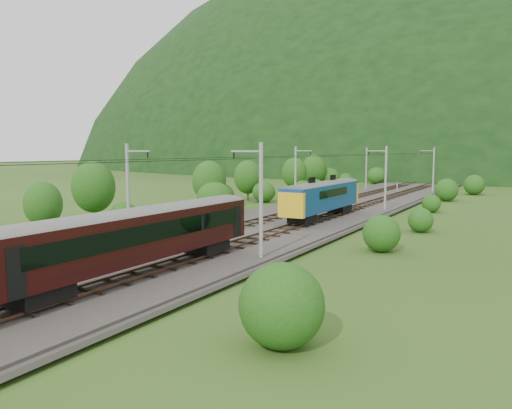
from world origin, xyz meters
The scene contains 14 objects.
ground centered at (0.00, 0.00, 0.00)m, with size 600.00×600.00×0.00m, color #304D18.
railbed centered at (0.00, 10.00, 0.15)m, with size 14.00×220.00×0.30m, color #38332D.
track_left centered at (-2.40, 10.00, 0.37)m, with size 2.40×220.00×0.27m.
track_right centered at (2.40, 10.00, 0.37)m, with size 2.40×220.00×0.27m.
catenary_left centered at (-6.12, 32.00, 4.50)m, with size 2.54×192.28×8.00m.
catenary_right centered at (6.12, 32.00, 4.50)m, with size 2.54×192.28×8.00m.
overhead_wires centered at (0.00, 10.00, 7.10)m, with size 4.83×198.00×0.03m.
mountain_main centered at (0.00, 260.00, 0.00)m, with size 504.00×360.00×244.00m, color black.
mountain_ridge centered at (-120.00, 300.00, 0.00)m, with size 336.00×280.00×132.00m, color black.
hazard_post_near centered at (-0.54, 25.17, 1.14)m, with size 0.18×0.18×1.67m, color red.
hazard_post_far centered at (0.46, 61.37, 1.08)m, with size 0.17×0.17×1.56m, color red.
signal centered at (-3.22, 37.10, 1.71)m, with size 0.27×0.27×2.41m.
vegetation_left centered at (-14.41, 24.76, 2.73)m, with size 13.36×147.40×6.91m.
vegetation_right centered at (12.45, 17.00, 1.42)m, with size 7.16×107.46×3.17m.
Camera 1 is at (22.86, -29.97, 7.75)m, focal length 35.00 mm.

